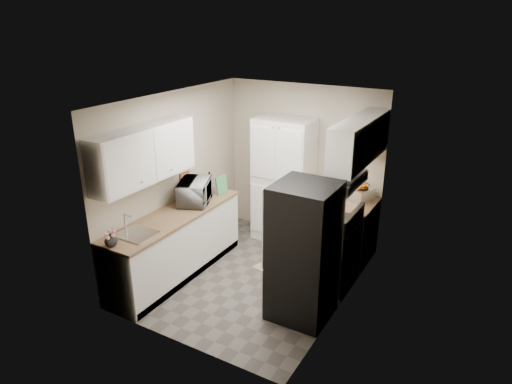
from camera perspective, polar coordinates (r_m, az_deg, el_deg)
ground at (r=6.56m, az=-0.43°, el=-10.58°), size 3.20×3.20×0.00m
room_shell at (r=5.86m, az=-0.67°, el=3.06°), size 2.64×3.24×2.52m
pantry_cabinet at (r=7.25m, az=3.44°, el=1.40°), size 0.90×0.55×2.00m
base_cabinet_left at (r=6.54m, az=-9.93°, el=-6.58°), size 0.60×2.30×0.88m
countertop_left at (r=6.34m, az=-10.19°, el=-2.89°), size 0.63×2.33×0.04m
base_cabinet_right at (r=6.95m, az=11.69°, el=-4.94°), size 0.60×0.80×0.88m
countertop_right at (r=6.77m, az=11.98°, el=-1.44°), size 0.63×0.83×0.04m
electric_range at (r=6.26m, az=9.18°, el=-7.44°), size 0.71×0.78×1.13m
refrigerator at (r=5.44m, az=5.98°, el=-7.48°), size 0.70×0.72×1.70m
microwave at (r=6.61m, az=-7.65°, el=0.04°), size 0.62×0.71×0.33m
wine_bottle at (r=6.87m, az=-5.82°, el=0.94°), size 0.08×0.08×0.33m
flower_vase at (r=5.63m, az=-17.69°, el=-5.72°), size 0.17×0.17×0.16m
cutting_board at (r=6.93m, az=-4.32°, el=0.93°), size 0.05×0.22×0.28m
toaster_oven at (r=6.82m, az=12.99°, el=-0.29°), size 0.37×0.41×0.20m
fruit_basket at (r=6.76m, az=13.07°, el=0.83°), size 0.25×0.25×0.10m
kitchen_mat at (r=6.88m, az=2.90°, el=-8.91°), size 0.58×0.76×0.01m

